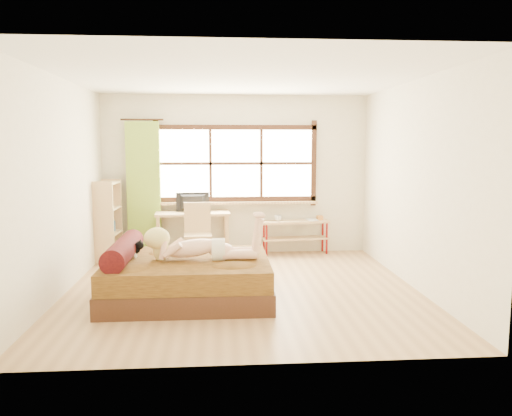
{
  "coord_description": "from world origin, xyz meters",
  "views": [
    {
      "loc": [
        -0.29,
        -6.3,
        1.87
      ],
      "look_at": [
        0.19,
        0.2,
        1.04
      ],
      "focal_mm": 35.0,
      "sensor_mm": 36.0,
      "label": 1
    }
  ],
  "objects": [
    {
      "name": "chair",
      "position": [
        -0.64,
        1.59,
        0.53
      ],
      "size": [
        0.45,
        0.45,
        0.95
      ],
      "rotation": [
        0.0,
        0.0,
        0.06
      ],
      "color": "tan",
      "rests_on": "floor"
    },
    {
      "name": "wall_left",
      "position": [
        -2.25,
        0.0,
        1.35
      ],
      "size": [
        0.0,
        4.5,
        4.5
      ],
      "primitive_type": "plane",
      "rotation": [
        1.57,
        0.0,
        1.57
      ],
      "color": "silver",
      "rests_on": "floor"
    },
    {
      "name": "book",
      "position": [
        1.21,
        2.07,
        0.59
      ],
      "size": [
        0.2,
        0.26,
        0.02
      ],
      "primitive_type": "imported",
      "rotation": [
        0.0,
        0.0,
        0.1
      ],
      "color": "gray",
      "rests_on": "pipe_shelf"
    },
    {
      "name": "kitten",
      "position": [
        -1.39,
        -0.23,
        0.61
      ],
      "size": [
        0.3,
        0.12,
        0.24
      ],
      "primitive_type": null,
      "rotation": [
        0.0,
        0.0,
        -0.0
      ],
      "color": "black",
      "rests_on": "bed"
    },
    {
      "name": "wall_front",
      "position": [
        0.0,
        -2.25,
        1.35
      ],
      "size": [
        4.5,
        0.0,
        4.5
      ],
      "primitive_type": "plane",
      "rotation": [
        -1.57,
        0.0,
        0.0
      ],
      "color": "silver",
      "rests_on": "floor"
    },
    {
      "name": "cup",
      "position": [
        0.71,
        2.07,
        0.63
      ],
      "size": [
        0.14,
        0.14,
        0.1
      ],
      "primitive_type": "imported",
      "rotation": [
        0.0,
        0.0,
        0.1
      ],
      "color": "gray",
      "rests_on": "pipe_shelf"
    },
    {
      "name": "curtain",
      "position": [
        -1.55,
        2.13,
        1.15
      ],
      "size": [
        0.55,
        0.1,
        2.2
      ],
      "primitive_type": "cube",
      "color": "olive",
      "rests_on": "wall_back"
    },
    {
      "name": "monitor",
      "position": [
        -0.73,
        2.0,
        0.92
      ],
      "size": [
        0.55,
        0.1,
        0.32
      ],
      "primitive_type": "imported",
      "rotation": [
        0.0,
        0.0,
        3.2
      ],
      "color": "black",
      "rests_on": "desk"
    },
    {
      "name": "desk",
      "position": [
        -0.73,
        1.95,
        0.66
      ],
      "size": [
        1.24,
        0.63,
        0.76
      ],
      "rotation": [
        0.0,
        0.0,
        0.06
      ],
      "color": "tan",
      "rests_on": "floor"
    },
    {
      "name": "bookshelf",
      "position": [
        -2.08,
        1.79,
        0.66
      ],
      "size": [
        0.35,
        0.58,
        1.3
      ],
      "rotation": [
        0.0,
        0.0,
        -0.06
      ],
      "color": "tan",
      "rests_on": "floor"
    },
    {
      "name": "window",
      "position": [
        0.0,
        2.22,
        1.51
      ],
      "size": [
        2.8,
        0.16,
        1.46
      ],
      "color": "#FFEDBF",
      "rests_on": "wall_back"
    },
    {
      "name": "bed",
      "position": [
        -0.72,
        -0.33,
        0.27
      ],
      "size": [
        1.98,
        1.59,
        0.75
      ],
      "rotation": [
        0.0,
        0.0,
        -0.0
      ],
      "color": "#311C0E",
      "rests_on": "floor"
    },
    {
      "name": "ceiling",
      "position": [
        0.0,
        0.0,
        2.7
      ],
      "size": [
        4.5,
        4.5,
        0.0
      ],
      "primitive_type": "plane",
      "rotation": [
        3.14,
        0.0,
        0.0
      ],
      "color": "white",
      "rests_on": "wall_back"
    },
    {
      "name": "woman",
      "position": [
        -0.52,
        -0.38,
        0.79
      ],
      "size": [
        1.38,
        0.4,
        0.59
      ],
      "primitive_type": null,
      "rotation": [
        0.0,
        0.0,
        -0.0
      ],
      "color": "beige",
      "rests_on": "bed"
    },
    {
      "name": "pipe_shelf",
      "position": [
        1.02,
        2.07,
        0.42
      ],
      "size": [
        1.18,
        0.41,
        0.65
      ],
      "rotation": [
        0.0,
        0.0,
        0.1
      ],
      "color": "tan",
      "rests_on": "floor"
    },
    {
      "name": "floor",
      "position": [
        0.0,
        0.0,
        0.0
      ],
      "size": [
        4.5,
        4.5,
        0.0
      ],
      "primitive_type": "plane",
      "color": "#9E754C",
      "rests_on": "ground"
    },
    {
      "name": "wall_back",
      "position": [
        0.0,
        2.25,
        1.35
      ],
      "size": [
        4.5,
        0.0,
        4.5
      ],
      "primitive_type": "plane",
      "rotation": [
        1.57,
        0.0,
        0.0
      ],
      "color": "silver",
      "rests_on": "floor"
    },
    {
      "name": "wall_right",
      "position": [
        2.25,
        0.0,
        1.35
      ],
      "size": [
        0.0,
        4.5,
        4.5
      ],
      "primitive_type": "plane",
      "rotation": [
        1.57,
        0.0,
        -1.57
      ],
      "color": "silver",
      "rests_on": "floor"
    }
  ]
}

